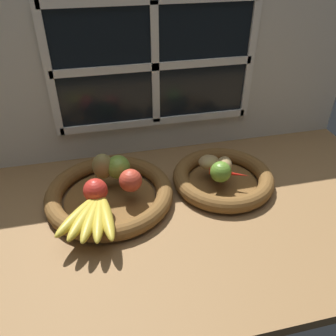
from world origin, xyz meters
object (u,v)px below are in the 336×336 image
object	(u,v)px
pear_brown	(103,166)
banana_bunch_front	(93,215)
potato_oblong	(209,162)
chili_pepper	(229,173)
fruit_bowl_left	(110,194)
fruit_bowl_right	(223,178)
apple_red_front	(95,190)
apple_green_back	(118,167)
lime_near	(221,172)
potato_large	(224,165)
apple_red_right	(131,180)

from	to	relation	value
pear_brown	banana_bunch_front	world-z (taller)	pear_brown
potato_oblong	chili_pepper	bearing A→B (deg)	-52.11
fruit_bowl_left	potato_oblong	bearing A→B (deg)	5.50
fruit_bowl_right	apple_red_front	distance (cm)	39.69
fruit_bowl_left	chili_pepper	bearing A→B (deg)	-4.40
pear_brown	potato_oblong	world-z (taller)	pear_brown
fruit_bowl_left	fruit_bowl_right	bearing A→B (deg)	0.00
apple_green_back	lime_near	xyz separation A→B (cm)	(28.94, -8.62, -0.43)
fruit_bowl_left	fruit_bowl_right	world-z (taller)	same
apple_green_back	apple_red_front	bearing A→B (deg)	-127.36
pear_brown	potato_large	distance (cm)	36.55
fruit_bowl_left	fruit_bowl_right	size ratio (longest dim) A/B	1.19
fruit_bowl_right	chili_pepper	world-z (taller)	chili_pepper
apple_green_back	banana_bunch_front	world-z (taller)	apple_green_back
apple_red_right	chili_pepper	distance (cm)	29.75
fruit_bowl_left	fruit_bowl_right	distance (cm)	35.22
pear_brown	banana_bunch_front	bearing A→B (deg)	-102.89
fruit_bowl_left	banana_bunch_front	size ratio (longest dim) A/B	1.90
apple_green_back	potato_oblong	distance (cm)	27.93
potato_large	apple_red_front	bearing A→B (deg)	-172.69
potato_oblong	lime_near	xyz separation A→B (cm)	(1.09, -7.20, 1.07)
apple_red_front	apple_red_right	distance (cm)	10.17
apple_red_front	apple_red_right	xyz separation A→B (cm)	(9.88, 2.38, -0.03)
apple_red_right	potato_oblong	world-z (taller)	apple_red_right
apple_red_front	apple_red_right	size ratio (longest dim) A/B	1.01
apple_red_front	potato_oblong	size ratio (longest dim) A/B	1.01
banana_bunch_front	chili_pepper	world-z (taller)	banana_bunch_front
fruit_bowl_left	chili_pepper	size ratio (longest dim) A/B	3.17
pear_brown	fruit_bowl_left	bearing A→B (deg)	-79.51
apple_red_front	banana_bunch_front	xyz separation A→B (cm)	(-1.34, -7.98, -1.70)
fruit_bowl_right	potato_large	size ratio (longest dim) A/B	4.62
apple_red_front	apple_red_right	bearing A→B (deg)	13.52
fruit_bowl_left	banana_bunch_front	world-z (taller)	banana_bunch_front
apple_red_front	lime_near	distance (cm)	36.16
potato_oblong	lime_near	world-z (taller)	lime_near
apple_red_front	potato_large	world-z (taller)	apple_red_front
potato_oblong	fruit_bowl_right	bearing A→B (deg)	-37.87
banana_bunch_front	potato_large	bearing A→B (deg)	17.85
apple_red_right	fruit_bowl_left	bearing A→B (deg)	157.06
fruit_bowl_left	lime_near	size ratio (longest dim) A/B	5.97
fruit_bowl_right	potato_oblong	world-z (taller)	potato_oblong
fruit_bowl_left	pear_brown	xyz separation A→B (cm)	(-0.93, 5.03, 6.69)
fruit_bowl_left	apple_red_right	bearing A→B (deg)	-22.94
banana_bunch_front	fruit_bowl_right	bearing A→B (deg)	17.85
apple_red_front	potato_large	xyz separation A→B (cm)	(38.93, 4.99, -0.98)
apple_red_right	banana_bunch_front	size ratio (longest dim) A/B	0.33
apple_green_back	potato_oblong	world-z (taller)	apple_green_back
banana_bunch_front	apple_red_front	bearing A→B (deg)	80.44
fruit_bowl_left	apple_green_back	size ratio (longest dim) A/B	5.25
apple_green_back	lime_near	world-z (taller)	apple_green_back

